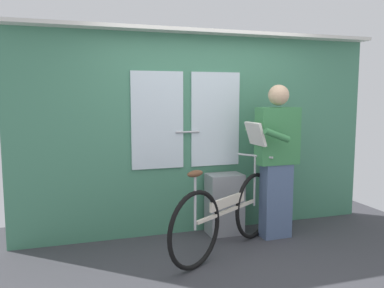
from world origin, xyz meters
name	(u,v)px	position (x,y,z in m)	size (l,w,h in m)	color
ground_plane	(240,267)	(0.00, 0.00, -0.02)	(5.35, 3.82, 0.04)	#38383D
train_door_wall	(202,129)	(-0.01, 1.10, 1.23)	(4.35, 0.28, 2.35)	#427F60
bicycle_near_door	(227,215)	(0.02, 0.36, 0.40)	(1.55, 1.03, 0.96)	black
passenger_reading_newspaper	(276,158)	(0.71, 0.60, 0.92)	(0.58, 0.51, 1.74)	slate
trash_bin_by_wall	(224,204)	(0.21, 0.89, 0.36)	(0.41, 0.28, 0.71)	gray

